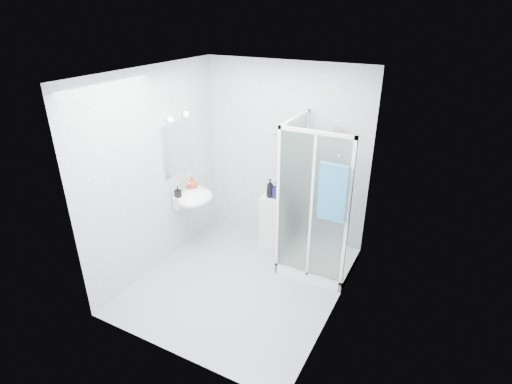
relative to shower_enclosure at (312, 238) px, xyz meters
The scene contains 12 objects.
room 1.33m from the shower_enclosure, 131.13° to the right, with size 2.40×2.60×2.60m.
shower_enclosure is the anchor object (origin of this frame).
wall_basin 1.72m from the shower_enclosure, 169.19° to the right, with size 0.46×0.56×0.35m.
mirror 2.16m from the shower_enclosure, behind, with size 0.02×0.60×0.70m, color white.
vanity_lights 2.35m from the shower_enclosure, behind, with size 0.10×0.40×0.08m.
wall_hooks 1.57m from the shower_enclosure, 151.98° to the left, with size 0.23×0.06×0.03m.
storage_cabinet 0.77m from the shower_enclosure, 158.08° to the left, with size 0.35×0.36×0.78m.
hand_towel 1.05m from the shower_enclosure, 50.56° to the right, with size 0.32×0.05×0.69m.
shampoo_bottle_a 0.91m from the shower_enclosure, 162.17° to the left, with size 0.11×0.11×0.27m, color black.
shampoo_bottle_b 0.83m from the shower_enclosure, 158.23° to the left, with size 0.11×0.11×0.24m, color #0C0F4B.
soap_dispenser_orange 1.83m from the shower_enclosure, behind, with size 0.14×0.14×0.18m, color #BF3B16.
soap_dispenser_black 1.90m from the shower_enclosure, 164.00° to the right, with size 0.07×0.07×0.16m, color black.
Camera 1 is at (2.11, -3.55, 3.20)m, focal length 28.00 mm.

